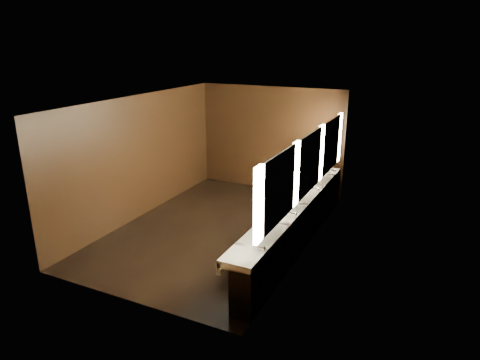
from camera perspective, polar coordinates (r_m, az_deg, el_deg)
name	(u,v)px	position (r m, az deg, el deg)	size (l,w,h in m)	color
floor	(218,229)	(9.46, -2.93, -6.51)	(6.00, 6.00, 0.00)	black
ceiling	(216,100)	(8.67, -3.23, 10.55)	(4.00, 6.00, 0.02)	#2D2D2B
wall_back	(270,139)	(11.60, 4.07, 5.47)	(4.00, 0.02, 2.80)	black
wall_front	(121,219)	(6.65, -15.59, -5.09)	(4.00, 0.02, 2.80)	black
wall_left	(140,157)	(10.04, -13.16, 3.02)	(0.02, 6.00, 2.80)	black
wall_right	(309,181)	(8.23, 9.25, -0.10)	(0.02, 6.00, 2.80)	black
sink_counter	(297,222)	(8.61, 7.62, -5.63)	(0.55, 5.40, 1.01)	black
mirror_band	(309,163)	(8.13, 9.24, 2.26)	(0.06, 5.03, 1.15)	#FCF3C8
person	(264,204)	(8.79, 3.21, -3.19)	(0.55, 0.36, 1.50)	#92D4DA
trash_bin	(249,272)	(7.26, 1.24, -12.22)	(0.35, 0.35, 0.55)	black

